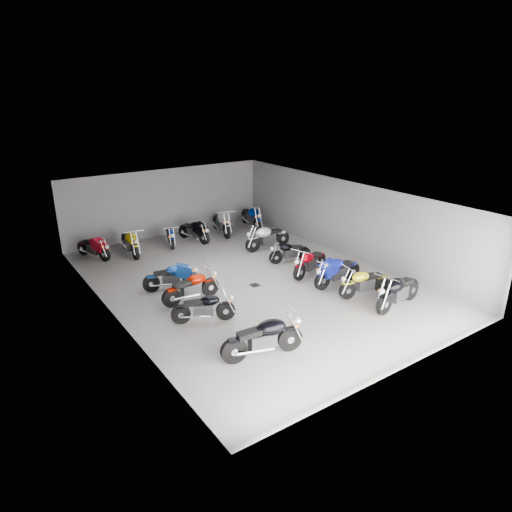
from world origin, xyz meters
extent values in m
plane|color=gray|center=(0.00, 0.00, 0.00)|extent=(14.00, 14.00, 0.00)
cube|color=slate|center=(0.00, 7.00, 1.60)|extent=(10.00, 0.10, 3.20)
cube|color=slate|center=(-5.00, 0.00, 1.60)|extent=(0.10, 14.00, 3.20)
cube|color=slate|center=(5.00, 0.00, 1.60)|extent=(0.10, 14.00, 3.20)
cube|color=black|center=(0.00, 0.00, 3.22)|extent=(10.00, 14.00, 0.04)
cube|color=black|center=(0.00, -0.50, 0.01)|extent=(0.32, 0.32, 0.01)
cylinder|color=black|center=(-1.69, -4.66, 0.36)|extent=(0.73, 0.30, 0.71)
cylinder|color=black|center=(-3.26, -4.31, 0.36)|extent=(0.73, 0.32, 0.71)
cube|color=#2D2D30|center=(-2.48, -4.48, 0.47)|extent=(0.78, 0.48, 0.44)
ellipsoid|color=black|center=(-2.24, -4.54, 0.82)|extent=(0.84, 0.60, 0.40)
cube|color=black|center=(-2.82, -4.40, 0.78)|extent=(0.73, 0.45, 0.20)
cylinder|color=black|center=(-2.22, -2.15, 0.30)|extent=(0.60, 0.36, 0.60)
cylinder|color=black|center=(-3.47, -1.59, 0.30)|extent=(0.61, 0.38, 0.60)
cube|color=#2D2D30|center=(-2.85, -1.87, 0.40)|extent=(0.68, 0.51, 0.38)
ellipsoid|color=black|center=(-2.66, -1.95, 0.70)|extent=(0.74, 0.61, 0.34)
cube|color=black|center=(-3.12, -1.74, 0.66)|extent=(0.63, 0.48, 0.17)
cylinder|color=black|center=(-1.77, -0.35, 0.32)|extent=(0.65, 0.15, 0.64)
cylinder|color=black|center=(-3.23, -0.38, 0.32)|extent=(0.65, 0.17, 0.64)
cube|color=#2D2D30|center=(-2.50, -0.37, 0.42)|extent=(0.66, 0.32, 0.40)
ellipsoid|color=#8E1000|center=(-2.28, -0.36, 0.75)|extent=(0.69, 0.42, 0.36)
cube|color=black|center=(-2.82, -0.37, 0.70)|extent=(0.62, 0.30, 0.18)
cylinder|color=black|center=(-2.01, 0.64, 0.31)|extent=(0.62, 0.33, 0.61)
cylinder|color=black|center=(-3.31, 1.12, 0.31)|extent=(0.62, 0.35, 0.61)
cube|color=#2D2D30|center=(-2.66, 0.88, 0.40)|extent=(0.68, 0.48, 0.38)
ellipsoid|color=#134093|center=(-2.46, 0.81, 0.71)|extent=(0.74, 0.58, 0.34)
cube|color=black|center=(-2.94, 0.99, 0.67)|extent=(0.64, 0.45, 0.17)
cylinder|color=black|center=(2.11, -4.68, 0.36)|extent=(0.73, 0.24, 0.72)
cylinder|color=black|center=(3.72, -4.45, 0.36)|extent=(0.73, 0.27, 0.72)
cube|color=#2D2D30|center=(2.91, -4.57, 0.47)|extent=(0.77, 0.43, 0.45)
ellipsoid|color=black|center=(2.67, -4.60, 0.83)|extent=(0.82, 0.55, 0.40)
cube|color=black|center=(3.27, -4.52, 0.78)|extent=(0.72, 0.41, 0.20)
cylinder|color=black|center=(1.96, -3.23, 0.32)|extent=(0.64, 0.24, 0.63)
cylinder|color=black|center=(3.36, -3.49, 0.32)|extent=(0.65, 0.26, 0.63)
cube|color=#2D2D30|center=(2.66, -3.36, 0.41)|extent=(0.69, 0.41, 0.40)
ellipsoid|color=yellow|center=(2.45, -3.32, 0.73)|extent=(0.73, 0.51, 0.36)
cube|color=black|center=(2.97, -3.42, 0.69)|extent=(0.64, 0.38, 0.18)
cylinder|color=black|center=(1.78, -2.15, 0.34)|extent=(0.68, 0.15, 0.67)
cylinder|color=black|center=(3.31, -2.11, 0.34)|extent=(0.68, 0.18, 0.67)
cube|color=#2D2D30|center=(2.54, -2.13, 0.44)|extent=(0.69, 0.33, 0.42)
ellipsoid|color=#1521A8|center=(2.31, -2.14, 0.78)|extent=(0.73, 0.44, 0.38)
cube|color=black|center=(2.88, -2.12, 0.74)|extent=(0.65, 0.31, 0.19)
cylinder|color=black|center=(1.64, -1.06, 0.32)|extent=(0.66, 0.32, 0.65)
cylinder|color=black|center=(3.05, -0.63, 0.32)|extent=(0.67, 0.34, 0.65)
cube|color=#2D2D30|center=(2.35, -0.84, 0.43)|extent=(0.72, 0.48, 0.41)
ellipsoid|color=#90000B|center=(2.13, -0.91, 0.75)|extent=(0.78, 0.59, 0.37)
cube|color=black|center=(2.66, -0.75, 0.71)|extent=(0.67, 0.45, 0.18)
cylinder|color=black|center=(1.93, 0.79, 0.28)|extent=(0.58, 0.24, 0.57)
cylinder|color=black|center=(3.17, 0.49, 0.28)|extent=(0.58, 0.26, 0.57)
cube|color=#2D2D30|center=(2.55, 0.64, 0.37)|extent=(0.62, 0.39, 0.35)
ellipsoid|color=black|center=(2.36, 0.69, 0.65)|extent=(0.67, 0.48, 0.32)
cube|color=black|center=(2.83, 0.58, 0.62)|extent=(0.58, 0.37, 0.16)
cylinder|color=black|center=(1.95, 2.50, 0.35)|extent=(0.70, 0.15, 0.70)
cylinder|color=black|center=(3.54, 2.48, 0.35)|extent=(0.70, 0.17, 0.70)
cube|color=#2D2D30|center=(2.75, 2.49, 0.46)|extent=(0.72, 0.34, 0.44)
ellipsoid|color=silver|center=(2.51, 2.50, 0.81)|extent=(0.75, 0.45, 0.39)
cube|color=black|center=(3.10, 2.49, 0.77)|extent=(0.67, 0.31, 0.20)
cylinder|color=black|center=(-3.74, 5.04, 0.31)|extent=(0.35, 0.61, 0.61)
cylinder|color=black|center=(-4.26, 6.33, 0.31)|extent=(0.36, 0.62, 0.61)
cube|color=#2D2D30|center=(-4.00, 5.68, 0.40)|extent=(0.50, 0.68, 0.38)
ellipsoid|color=#A80819|center=(-3.92, 5.49, 0.71)|extent=(0.60, 0.75, 0.34)
cube|color=black|center=(-4.12, 5.97, 0.67)|extent=(0.47, 0.64, 0.17)
cylinder|color=black|center=(-2.60, 4.52, 0.35)|extent=(0.19, 0.70, 0.70)
cylinder|color=black|center=(-2.48, 6.10, 0.35)|extent=(0.21, 0.71, 0.70)
cube|color=#2D2D30|center=(-2.54, 5.31, 0.46)|extent=(0.38, 0.73, 0.44)
ellipsoid|color=#D7BC09|center=(-2.56, 5.07, 0.80)|extent=(0.49, 0.77, 0.39)
cube|color=black|center=(-2.52, 5.66, 0.76)|extent=(0.35, 0.68, 0.20)
cylinder|color=black|center=(-0.81, 4.80, 0.29)|extent=(0.29, 0.58, 0.57)
cylinder|color=black|center=(-0.41, 6.03, 0.29)|extent=(0.30, 0.58, 0.57)
cube|color=#2D2D30|center=(-0.61, 5.42, 0.37)|extent=(0.43, 0.63, 0.36)
ellipsoid|color=navy|center=(-0.67, 5.23, 0.66)|extent=(0.53, 0.69, 0.32)
cube|color=black|center=(-0.52, 5.69, 0.62)|extent=(0.41, 0.59, 0.16)
cylinder|color=black|center=(0.71, 4.64, 0.32)|extent=(0.27, 0.65, 0.64)
cylinder|color=black|center=(0.37, 6.04, 0.32)|extent=(0.29, 0.65, 0.64)
cube|color=#2D2D30|center=(0.54, 5.34, 0.42)|extent=(0.44, 0.70, 0.40)
ellipsoid|color=black|center=(0.59, 5.12, 0.74)|extent=(0.54, 0.75, 0.36)
cube|color=black|center=(0.46, 5.65, 0.70)|extent=(0.41, 0.65, 0.18)
cylinder|color=black|center=(2.01, 4.79, 0.37)|extent=(0.31, 0.75, 0.73)
cylinder|color=black|center=(2.38, 6.41, 0.37)|extent=(0.33, 0.75, 0.73)
cube|color=#2D2D30|center=(2.20, 5.60, 0.48)|extent=(0.50, 0.80, 0.46)
ellipsoid|color=#B3B2B9|center=(2.14, 5.35, 0.85)|extent=(0.62, 0.86, 0.41)
cube|color=black|center=(2.28, 5.96, 0.80)|extent=(0.47, 0.75, 0.21)
cylinder|color=black|center=(3.83, 4.85, 0.36)|extent=(0.29, 0.74, 0.72)
cylinder|color=black|center=(4.17, 6.46, 0.36)|extent=(0.31, 0.74, 0.72)
cube|color=#2D2D30|center=(4.00, 5.65, 0.48)|extent=(0.48, 0.79, 0.45)
ellipsoid|color=#00248C|center=(3.95, 5.41, 0.84)|extent=(0.60, 0.85, 0.41)
cube|color=black|center=(4.07, 6.01, 0.79)|extent=(0.45, 0.74, 0.21)
camera|label=1|loc=(-8.60, -13.08, 6.79)|focal=32.00mm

